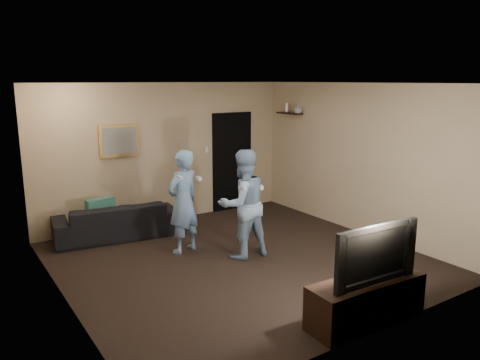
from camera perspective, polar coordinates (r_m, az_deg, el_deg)
ground at (r=7.12m, az=-0.03°, el=-9.71°), size 5.00×5.00×0.00m
ceiling at (r=6.61m, az=-0.03°, el=11.71°), size 5.00×5.00×0.04m
wall_back at (r=8.90m, az=-8.98°, el=3.28°), size 5.00×0.04×2.60m
wall_front at (r=4.92m, az=16.33°, el=-4.30°), size 5.00×0.04×2.60m
wall_left at (r=5.79m, az=-21.15°, el=-2.19°), size 0.04×5.00×2.60m
wall_right at (r=8.37m, az=14.40°, el=2.48°), size 0.04×5.00×2.60m
sofa at (r=8.28m, az=-14.84°, el=-4.76°), size 2.14×1.08×0.60m
throw_pillow at (r=8.16m, az=-16.62°, el=-3.80°), size 0.50×0.23×0.48m
painting_frame at (r=8.51m, az=-14.50°, el=4.67°), size 0.72×0.05×0.57m
painting_canvas at (r=8.48m, az=-14.44°, el=4.65°), size 0.62×0.01×0.47m
doorway at (r=9.61m, az=-0.97°, el=2.26°), size 0.90×0.06×2.00m
light_switch at (r=9.26m, az=-4.13°, el=3.74°), size 0.08×0.02×0.12m
wall_shelf at (r=9.50m, az=6.04°, el=8.10°), size 0.20×0.60×0.03m
shelf_vase at (r=9.30m, az=7.11°, el=8.59°), size 0.18×0.18×0.16m
shelf_figurine at (r=9.57m, az=5.72°, el=8.76°), size 0.06×0.06×0.18m
tv_console at (r=5.53m, az=15.08°, el=-14.06°), size 1.43×0.52×0.50m
television at (r=5.30m, az=15.43°, el=-8.40°), size 1.15×0.20×0.66m
wii_player_left at (r=7.26m, az=-6.94°, el=-2.66°), size 0.68×0.56×1.61m
wii_player_right at (r=7.02m, az=0.37°, el=-2.93°), size 0.84×0.67×1.65m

